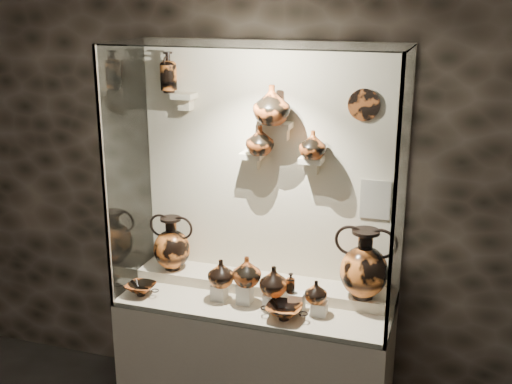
% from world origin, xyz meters
% --- Properties ---
extents(wall_back, '(5.00, 0.02, 3.20)m').
position_xyz_m(wall_back, '(0.00, 2.50, 1.60)').
color(wall_back, black).
rests_on(wall_back, ground).
extents(plinth, '(1.70, 0.60, 0.80)m').
position_xyz_m(plinth, '(0.00, 2.18, 0.40)').
color(plinth, beige).
rests_on(plinth, floor).
extents(front_tier, '(1.68, 0.58, 0.03)m').
position_xyz_m(front_tier, '(0.00, 2.18, 0.82)').
color(front_tier, beige).
rests_on(front_tier, plinth).
extents(rear_tier, '(1.70, 0.25, 0.10)m').
position_xyz_m(rear_tier, '(0.00, 2.35, 0.85)').
color(rear_tier, beige).
rests_on(rear_tier, plinth).
extents(back_panel, '(1.70, 0.03, 1.60)m').
position_xyz_m(back_panel, '(0.00, 2.50, 1.60)').
color(back_panel, beige).
rests_on(back_panel, plinth).
extents(glass_front, '(1.70, 0.01, 1.60)m').
position_xyz_m(glass_front, '(0.00, 1.88, 1.60)').
color(glass_front, white).
rests_on(glass_front, plinth).
extents(glass_left, '(0.01, 0.60, 1.60)m').
position_xyz_m(glass_left, '(-0.85, 2.18, 1.60)').
color(glass_left, white).
rests_on(glass_left, plinth).
extents(glass_right, '(0.01, 0.60, 1.60)m').
position_xyz_m(glass_right, '(0.85, 2.18, 1.60)').
color(glass_right, white).
rests_on(glass_right, plinth).
extents(glass_top, '(1.70, 0.60, 0.01)m').
position_xyz_m(glass_top, '(0.00, 2.18, 2.40)').
color(glass_top, white).
rests_on(glass_top, back_panel).
extents(frame_post_left, '(0.02, 0.02, 1.60)m').
position_xyz_m(frame_post_left, '(-0.84, 1.89, 1.60)').
color(frame_post_left, gray).
rests_on(frame_post_left, plinth).
extents(frame_post_right, '(0.02, 0.02, 1.60)m').
position_xyz_m(frame_post_right, '(0.84, 1.89, 1.60)').
color(frame_post_right, gray).
rests_on(frame_post_right, plinth).
extents(pedestal_a, '(0.09, 0.09, 0.10)m').
position_xyz_m(pedestal_a, '(-0.22, 2.13, 0.88)').
color(pedestal_a, silver).
rests_on(pedestal_a, front_tier).
extents(pedestal_b, '(0.09, 0.09, 0.13)m').
position_xyz_m(pedestal_b, '(-0.05, 2.13, 0.90)').
color(pedestal_b, silver).
rests_on(pedestal_b, front_tier).
extents(pedestal_c, '(0.09, 0.09, 0.09)m').
position_xyz_m(pedestal_c, '(0.12, 2.13, 0.88)').
color(pedestal_c, silver).
rests_on(pedestal_c, front_tier).
extents(pedestal_d, '(0.09, 0.09, 0.12)m').
position_xyz_m(pedestal_d, '(0.28, 2.13, 0.89)').
color(pedestal_d, silver).
rests_on(pedestal_d, front_tier).
extents(pedestal_e, '(0.09, 0.09, 0.08)m').
position_xyz_m(pedestal_e, '(0.42, 2.13, 0.87)').
color(pedestal_e, silver).
rests_on(pedestal_e, front_tier).
extents(bracket_ul, '(0.14, 0.12, 0.04)m').
position_xyz_m(bracket_ul, '(-0.55, 2.42, 2.05)').
color(bracket_ul, beige).
rests_on(bracket_ul, back_panel).
extents(bracket_ca, '(0.14, 0.12, 0.04)m').
position_xyz_m(bracket_ca, '(-0.10, 2.42, 1.70)').
color(bracket_ca, beige).
rests_on(bracket_ca, back_panel).
extents(bracket_cb, '(0.10, 0.12, 0.04)m').
position_xyz_m(bracket_cb, '(0.10, 2.42, 1.90)').
color(bracket_cb, beige).
rests_on(bracket_cb, back_panel).
extents(bracket_cc, '(0.14, 0.12, 0.04)m').
position_xyz_m(bracket_cc, '(0.28, 2.42, 1.70)').
color(bracket_cc, beige).
rests_on(bracket_cc, back_panel).
extents(amphora_left, '(0.39, 0.39, 0.37)m').
position_xyz_m(amphora_left, '(-0.63, 2.32, 1.08)').
color(amphora_left, orange).
rests_on(amphora_left, rear_tier).
extents(amphora_right, '(0.37, 0.37, 0.44)m').
position_xyz_m(amphora_right, '(0.65, 2.29, 1.12)').
color(amphora_right, orange).
rests_on(amphora_right, rear_tier).
extents(jug_a, '(0.17, 0.17, 0.17)m').
position_xyz_m(jug_a, '(-0.20, 2.11, 1.02)').
color(jug_a, orange).
rests_on(jug_a, pedestal_a).
extents(jug_b, '(0.19, 0.19, 0.19)m').
position_xyz_m(jug_b, '(-0.03, 2.11, 1.05)').
color(jug_b, '#98431A').
rests_on(jug_b, pedestal_b).
extents(jug_c, '(0.23, 0.23, 0.18)m').
position_xyz_m(jug_c, '(0.14, 2.12, 1.01)').
color(jug_c, orange).
rests_on(jug_c, pedestal_c).
extents(jug_e, '(0.14, 0.14, 0.14)m').
position_xyz_m(jug_e, '(0.40, 2.11, 0.98)').
color(jug_e, orange).
rests_on(jug_e, pedestal_e).
extents(lekythos_small, '(0.08, 0.08, 0.14)m').
position_xyz_m(lekythos_small, '(0.24, 2.11, 1.02)').
color(lekythos_small, '#98431A').
rests_on(lekythos_small, pedestal_d).
extents(kylix_left, '(0.27, 0.24, 0.09)m').
position_xyz_m(kylix_left, '(-0.71, 2.03, 0.88)').
color(kylix_left, '#98431A').
rests_on(kylix_left, front_tier).
extents(kylix_right, '(0.29, 0.26, 0.11)m').
position_xyz_m(kylix_right, '(0.24, 2.01, 0.88)').
color(kylix_right, orange).
rests_on(kylix_right, front_tier).
extents(lekythos_tall, '(0.12, 0.12, 0.29)m').
position_xyz_m(lekythos_tall, '(-0.65, 2.41, 2.21)').
color(lekythos_tall, orange).
rests_on(lekythos_tall, bracket_ul).
extents(ovoid_vase_a, '(0.19, 0.19, 0.18)m').
position_xyz_m(ovoid_vase_a, '(-0.04, 2.38, 1.81)').
color(ovoid_vase_a, '#98431A').
rests_on(ovoid_vase_a, bracket_ca).
extents(ovoid_vase_b, '(0.28, 0.28, 0.23)m').
position_xyz_m(ovoid_vase_b, '(0.05, 2.36, 2.03)').
color(ovoid_vase_b, '#98431A').
rests_on(ovoid_vase_b, bracket_cb).
extents(ovoid_vase_c, '(0.21, 0.21, 0.17)m').
position_xyz_m(ovoid_vase_c, '(0.29, 2.39, 1.80)').
color(ovoid_vase_c, '#98431A').
rests_on(ovoid_vase_c, bracket_cc).
extents(wall_plate, '(0.19, 0.02, 0.19)m').
position_xyz_m(wall_plate, '(0.58, 2.47, 2.04)').
color(wall_plate, brown).
rests_on(wall_plate, back_panel).
extents(info_placard, '(0.18, 0.01, 0.24)m').
position_xyz_m(info_placard, '(0.67, 2.47, 1.47)').
color(info_placard, beige).
rests_on(info_placard, back_panel).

